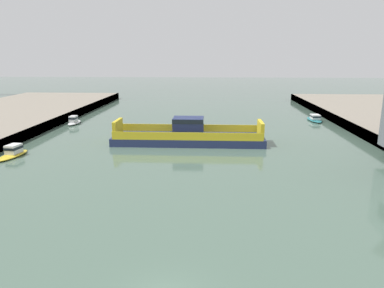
{
  "coord_description": "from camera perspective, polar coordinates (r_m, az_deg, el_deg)",
  "views": [
    {
      "loc": [
        2.28,
        -15.92,
        12.38
      ],
      "look_at": [
        0.0,
        26.14,
        2.0
      ],
      "focal_mm": 33.56,
      "sensor_mm": 36.0,
      "label": 1
    }
  ],
  "objects": [
    {
      "name": "moored_boat_far_right",
      "position": [
        50.63,
        -26.58,
        -1.14
      ],
      "size": [
        2.56,
        5.74,
        1.48
      ],
      "color": "yellow",
      "rests_on": "ground"
    },
    {
      "name": "moored_boat_far_left",
      "position": [
        70.23,
        -18.24,
        3.48
      ],
      "size": [
        1.66,
        4.86,
        1.6
      ],
      "color": "white",
      "rests_on": "ground"
    },
    {
      "name": "chain_ferry",
      "position": [
        52.11,
        -0.58,
        1.37
      ],
      "size": [
        21.75,
        6.11,
        3.76
      ],
      "color": "navy",
      "rests_on": "ground"
    },
    {
      "name": "moored_boat_near_right",
      "position": [
        74.05,
        18.91,
        3.86
      ],
      "size": [
        2.38,
        6.38,
        1.33
      ],
      "color": "#237075",
      "rests_on": "ground"
    }
  ]
}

